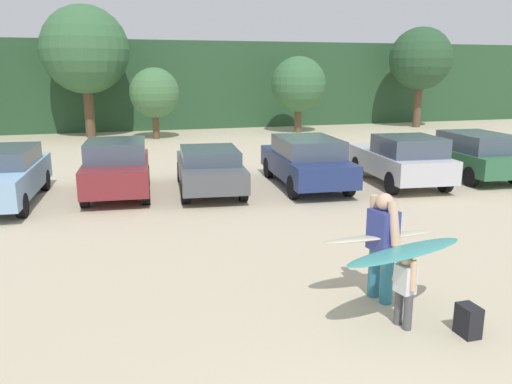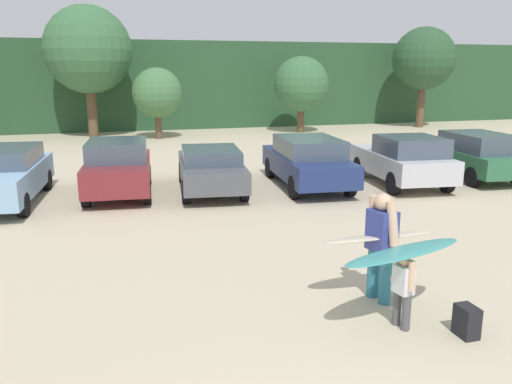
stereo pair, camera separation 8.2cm
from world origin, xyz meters
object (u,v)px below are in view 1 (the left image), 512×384
Objects in this scene: parked_car_dark_gray at (209,168)px; backpack_dropped at (468,321)px; parked_car_navy at (306,160)px; parked_car_silver at (401,159)px; parked_car_sky_blue at (0,175)px; surfboard_cream at (379,237)px; person_adult at (382,241)px; person_child at (405,286)px; surfboard_teal at (406,252)px; parked_car_forest_green at (470,154)px; parked_car_maroon at (117,167)px.

parked_car_dark_gray reaches higher than backpack_dropped.
parked_car_silver is at bearing -97.22° from parked_car_navy.
surfboard_cream is (6.94, -8.50, 0.23)m from parked_car_sky_blue.
parked_car_navy reaches higher than parked_car_dark_gray.
person_adult is (-2.01, -8.24, 0.17)m from parked_car_navy.
person_child is at bearing 146.41° from backpack_dropped.
backpack_dropped is (-1.42, -9.67, -0.62)m from parked_car_navy.
parked_car_silver is 9.99m from person_child.
parked_car_silver is at bearing -89.79° from parked_car_sky_blue.
parked_car_silver is 1.90× the size of surfboard_teal.
parked_car_navy is at bearing -113.78° from person_child.
parked_car_dark_gray is 10.05m from backpack_dropped.
parked_car_silver is (3.05, -0.65, -0.00)m from parked_car_navy.
person_adult is 1.73m from backpack_dropped.
parked_car_forest_green is at bearing 51.91° from backpack_dropped.
parked_car_dark_gray is 8.46m from surfboard_cream.
person_adult is at bearing -114.19° from surfboard_teal.
surfboard_cream is at bearing 138.80° from parked_car_forest_green.
surfboard_teal reaches higher than person_child.
person_adult is 0.90× the size of surfboard_cream.
parked_car_sky_blue reaches higher than parked_car_dark_gray.
surfboard_cream is at bearing 170.84° from parked_car_navy.
surfboard_cream reaches higher than person_child.
surfboard_cream is 1.83m from backpack_dropped.
surfboard_cream is (-5.07, -7.50, 0.20)m from parked_car_silver.
person_adult reaches higher than surfboard_teal.
parked_car_forest_green is 11.97m from surfboard_teal.
person_child is at bearing 141.79° from parked_car_forest_green.
parked_car_dark_gray is (2.73, -0.25, -0.12)m from parked_car_maroon.
parked_car_silver is at bearing -126.20° from surfboard_cream.
surfboard_cream is at bearing -135.82° from parked_car_sky_blue.
surfboard_teal is at bearing 141.64° from parked_car_forest_green.
person_adult reaches higher than surfboard_cream.
parked_car_dark_gray is at bearing -90.17° from parked_car_maroon.
person_adult is (1.08, -8.48, 0.28)m from parked_car_dark_gray.
parked_car_dark_gray is 4.14× the size of person_child.
parked_car_navy is 9.79m from backpack_dropped.
person_adult is at bearing 139.18° from parked_car_forest_green.
surfboard_teal is (0.04, 0.09, 0.49)m from person_child.
parked_car_forest_green is 11.98m from backpack_dropped.
parked_car_sky_blue is at bearing -65.03° from person_child.
parked_car_silver is at bearing -134.18° from person_adult.
surfboard_cream is at bearing 151.99° from parked_car_silver.
parked_car_silver reaches higher than parked_car_dark_gray.
parked_car_forest_green is at bearing -145.46° from person_adult.
backpack_dropped is (4.40, -10.15, -0.62)m from parked_car_maroon.
parked_car_maroon is 8.94m from parked_car_silver.
parked_car_forest_green is 11.29m from person_adult.
surfboard_cream is at bearing -166.37° from parked_car_dark_gray.
parked_car_sky_blue is at bearing 95.23° from parked_car_dark_gray.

